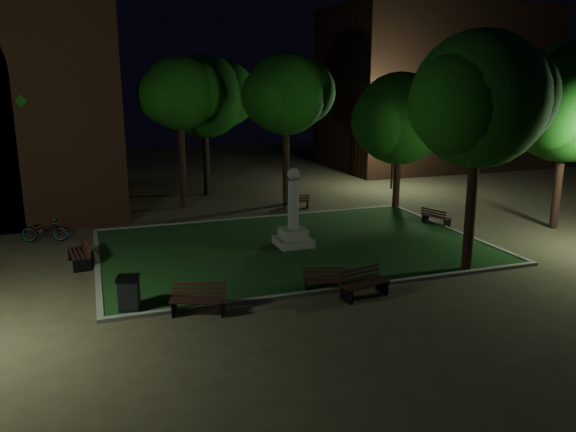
# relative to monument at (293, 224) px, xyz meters

# --- Properties ---
(ground) EXTENTS (80.00, 80.00, 0.00)m
(ground) POSITION_rel_monument_xyz_m (0.00, -2.00, -0.96)
(ground) COLOR #4A412C
(lawn) EXTENTS (15.00, 10.00, 0.08)m
(lawn) POSITION_rel_monument_xyz_m (0.00, 0.00, -0.92)
(lawn) COLOR #193E16
(lawn) RESTS_ON ground
(lawn_kerb) EXTENTS (15.40, 10.40, 0.12)m
(lawn_kerb) POSITION_rel_monument_xyz_m (0.00, 0.00, -0.90)
(lawn_kerb) COLOR slate
(lawn_kerb) RESTS_ON ground
(monument) EXTENTS (1.40, 1.40, 3.20)m
(monument) POSITION_rel_monument_xyz_m (0.00, 0.00, 0.00)
(monument) COLOR gray
(monument) RESTS_ON lawn
(building_far) EXTENTS (16.00, 10.00, 12.00)m
(building_far) POSITION_rel_monument_xyz_m (18.00, 18.00, 5.04)
(building_far) COLOR #462619
(building_far) RESTS_ON ground
(tree_north_wl) EXTENTS (4.60, 3.76, 7.86)m
(tree_north_wl) POSITION_rel_monument_xyz_m (-2.93, 8.90, 5.00)
(tree_north_wl) COLOR black
(tree_north_wl) RESTS_ON ground
(tree_north_er) EXTENTS (5.23, 4.27, 8.05)m
(tree_north_er) POSITION_rel_monument_xyz_m (2.46, 7.73, 4.95)
(tree_north_er) COLOR black
(tree_north_er) RESTS_ON ground
(tree_ne) EXTENTS (5.77, 4.71, 7.07)m
(tree_ne) POSITION_rel_monument_xyz_m (7.66, 4.92, 3.75)
(tree_ne) COLOR black
(tree_ne) RESTS_ON ground
(tree_east) EXTENTS (6.44, 5.25, 8.31)m
(tree_east) POSITION_rel_monument_xyz_m (12.49, -1.08, 4.73)
(tree_east) COLOR black
(tree_east) RESTS_ON ground
(tree_se) EXTENTS (5.60, 4.57, 8.30)m
(tree_se) POSITION_rel_monument_xyz_m (4.92, -4.84, 5.05)
(tree_se) COLOR black
(tree_se) RESTS_ON ground
(tree_nw) EXTENTS (5.50, 4.49, 8.01)m
(tree_nw) POSITION_rel_monument_xyz_m (-10.05, 8.19, 4.80)
(tree_nw) COLOR black
(tree_nw) RESTS_ON ground
(tree_far_north) EXTENTS (5.83, 4.76, 8.10)m
(tree_far_north) POSITION_rel_monument_xyz_m (-1.05, 11.91, 4.76)
(tree_far_north) COLOR black
(tree_far_north) RESTS_ON ground
(lamppost_ne) EXTENTS (1.18, 0.28, 4.47)m
(lamppost_ne) POSITION_rel_monument_xyz_m (10.15, 9.99, 2.17)
(lamppost_ne) COLOR black
(lamppost_ne) RESTS_ON ground
(bench_near_left) EXTENTS (1.45, 0.88, 0.75)m
(bench_near_left) POSITION_rel_monument_xyz_m (-0.72, -4.95, -0.60)
(bench_near_left) COLOR black
(bench_near_left) RESTS_ON ground
(bench_near_right) EXTENTS (1.74, 0.95, 0.91)m
(bench_near_right) POSITION_rel_monument_xyz_m (0.25, -5.80, -0.53)
(bench_near_right) COLOR black
(bench_near_right) RESTS_ON ground
(bench_west_near) EXTENTS (1.71, 1.04, 0.89)m
(bench_west_near) POSITION_rel_monument_xyz_m (-4.87, -5.41, -0.54)
(bench_west_near) COLOR black
(bench_west_near) RESTS_ON ground
(bench_left_side) EXTENTS (0.85, 1.83, 0.97)m
(bench_left_side) POSITION_rel_monument_xyz_m (-8.15, 0.40, -0.50)
(bench_left_side) COLOR black
(bench_left_side) RESTS_ON ground
(bench_right_side) EXTENTS (0.93, 1.50, 0.78)m
(bench_right_side) POSITION_rel_monument_xyz_m (7.54, 1.19, -0.59)
(bench_right_side) COLOR black
(bench_right_side) RESTS_ON ground
(bench_far_side) EXTENTS (1.45, 0.79, 0.76)m
(bench_far_side) POSITION_rel_monument_xyz_m (2.55, 6.64, -0.60)
(bench_far_side) COLOR black
(bench_far_side) RESTS_ON ground
(trash_bin) EXTENTS (0.75, 0.75, 1.08)m
(trash_bin) POSITION_rel_monument_xyz_m (-6.76, -4.59, -0.41)
(trash_bin) COLOR black
(trash_bin) RESTS_ON ground
(bicycle) EXTENTS (2.00, 1.05, 1.00)m
(bicycle) POSITION_rel_monument_xyz_m (-9.61, 4.27, -0.46)
(bicycle) COLOR black
(bicycle) RESTS_ON ground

